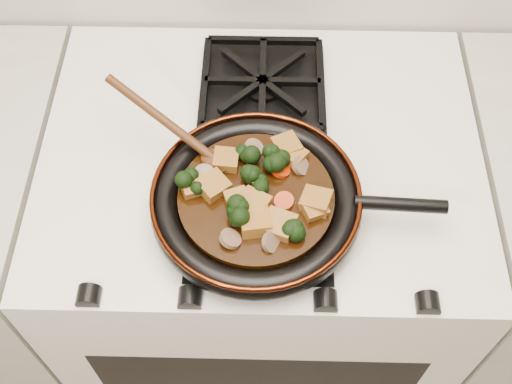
{
  "coord_description": "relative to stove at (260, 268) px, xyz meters",
  "views": [
    {
      "loc": [
        0.01,
        1.02,
        1.78
      ],
      "look_at": [
        -0.01,
        1.56,
        0.97
      ],
      "focal_mm": 45.0,
      "sensor_mm": 36.0,
      "label": 1
    }
  ],
  "objects": [
    {
      "name": "mushroom_slice_4",
      "position": [
        0.06,
        -0.08,
        0.52
      ],
      "size": [
        0.04,
        0.04,
        0.03
      ],
      "primitive_type": "cylinder",
      "rotation": [
        0.82,
        0.0,
        1.29
      ],
      "color": "brown",
      "rests_on": "braising_sauce"
    },
    {
      "name": "tofu_cube_10",
      "position": [
        0.05,
        -0.06,
        0.52
      ],
      "size": [
        0.05,
        0.05,
        0.02
      ],
      "primitive_type": "cube",
      "rotation": [
        0.04,
        0.09,
        0.94
      ],
      "color": "#8F5D21",
      "rests_on": "braising_sauce"
    },
    {
      "name": "mushroom_slice_0",
      "position": [
        -0.04,
        -0.21,
        0.52
      ],
      "size": [
        0.04,
        0.04,
        0.02
      ],
      "primitive_type": "cylinder",
      "rotation": [
        0.5,
        0.0,
        1.96
      ],
      "color": "brown",
      "rests_on": "braising_sauce"
    },
    {
      "name": "wooden_spoon",
      "position": [
        -0.12,
        -0.04,
        0.53
      ],
      "size": [
        0.13,
        0.1,
        0.22
      ],
      "rotation": [
        0.0,
        0.0,
        2.59
      ],
      "color": "#47230F",
      "rests_on": "braising_sauce"
    },
    {
      "name": "carrot_coin_4",
      "position": [
        0.05,
        -0.18,
        0.51
      ],
      "size": [
        0.03,
        0.03,
        0.02
      ],
      "primitive_type": "cylinder",
      "rotation": [
        0.22,
        0.32,
        0.0
      ],
      "color": "#AE2404",
      "rests_on": "braising_sauce"
    },
    {
      "name": "broccoli_floret_1",
      "position": [
        -0.1,
        -0.12,
        0.52
      ],
      "size": [
        0.09,
        0.08,
        0.07
      ],
      "primitive_type": null,
      "rotation": [
        -0.2,
        0.09,
        2.49
      ],
      "color": "black",
      "rests_on": "braising_sauce"
    },
    {
      "name": "mushroom_slice_2",
      "position": [
        -0.09,
        -0.1,
        0.52
      ],
      "size": [
        0.04,
        0.04,
        0.02
      ],
      "primitive_type": "cylinder",
      "rotation": [
        0.43,
        0.0,
        0.02
      ],
      "color": "brown",
      "rests_on": "braising_sauce"
    },
    {
      "name": "burner_grate_front",
      "position": [
        0.0,
        -0.14,
        0.46
      ],
      "size": [
        0.23,
        0.23,
        0.03
      ],
      "primitive_type": null,
      "color": "black",
      "rests_on": "stove"
    },
    {
      "name": "tofu_cube_0",
      "position": [
        -0.03,
        -0.14,
        0.52
      ],
      "size": [
        0.04,
        0.04,
        0.02
      ],
      "primitive_type": "cube",
      "rotation": [
        0.04,
        -0.01,
        0.37
      ],
      "color": "#8F5D21",
      "rests_on": "braising_sauce"
    },
    {
      "name": "tofu_cube_3",
      "position": [
        0.03,
        -0.19,
        0.52
      ],
      "size": [
        0.06,
        0.06,
        0.03
      ],
      "primitive_type": "cube",
      "rotation": [
        -0.06,
        -0.08,
        1.17
      ],
      "color": "#8F5D21",
      "rests_on": "braising_sauce"
    },
    {
      "name": "tofu_cube_6",
      "position": [
        0.04,
        -0.04,
        0.52
      ],
      "size": [
        0.05,
        0.05,
        0.02
      ],
      "primitive_type": "cube",
      "rotation": [
        -0.01,
        0.01,
        0.45
      ],
      "color": "#8F5D21",
      "rests_on": "braising_sauce"
    },
    {
      "name": "broccoli_floret_3",
      "position": [
        -0.02,
        -0.07,
        0.52
      ],
      "size": [
        0.08,
        0.08,
        0.06
      ],
      "primitive_type": null,
      "rotation": [
        -0.2,
        0.04,
        1.2
      ],
      "color": "black",
      "rests_on": "braising_sauce"
    },
    {
      "name": "carrot_coin_3",
      "position": [
        0.04,
        -0.14,
        0.51
      ],
      "size": [
        0.03,
        0.03,
        0.02
      ],
      "primitive_type": "cylinder",
      "rotation": [
        0.18,
        -0.15,
        0.0
      ],
      "color": "#AE2404",
      "rests_on": "braising_sauce"
    },
    {
      "name": "tofu_cube_1",
      "position": [
        -0.01,
        -0.15,
        0.52
      ],
      "size": [
        0.06,
        0.06,
        0.02
      ],
      "primitive_type": "cube",
      "rotation": [
        0.02,
        -0.01,
        2.65
      ],
      "color": "#8F5D21",
      "rests_on": "braising_sauce"
    },
    {
      "name": "tofu_cube_7",
      "position": [
        -0.01,
        -0.18,
        0.52
      ],
      "size": [
        0.05,
        0.06,
        0.03
      ],
      "primitive_type": "cube",
      "rotation": [
        -0.11,
        0.01,
        0.16
      ],
      "color": "#8F5D21",
      "rests_on": "braising_sauce"
    },
    {
      "name": "broccoli_floret_0",
      "position": [
        0.03,
        -0.08,
        0.52
      ],
      "size": [
        0.09,
        0.09,
        0.06
      ],
      "primitive_type": null,
      "rotation": [
        0.14,
        0.01,
        0.89
      ],
      "color": "black",
      "rests_on": "braising_sauce"
    },
    {
      "name": "tofu_cube_8",
      "position": [
        -0.1,
        -0.12,
        0.52
      ],
      "size": [
        0.05,
        0.05,
        0.03
      ],
      "primitive_type": "cube",
      "rotation": [
        0.09,
        -0.11,
        1.95
      ],
      "color": "#8F5D21",
      "rests_on": "braising_sauce"
    },
    {
      "name": "carrot_coin_0",
      "position": [
        -0.01,
        -0.13,
        0.51
      ],
      "size": [
        0.03,
        0.03,
        0.01
      ],
      "primitive_type": "cylinder",
      "rotation": [
        -0.04,
        0.16,
        0.0
      ],
      "color": "#AE2404",
      "rests_on": "braising_sauce"
    },
    {
      "name": "broccoli_floret_2",
      "position": [
        -0.01,
        -0.11,
        0.52
      ],
      "size": [
        0.09,
        0.09,
        0.06
      ],
      "primitive_type": null,
      "rotation": [
        0.11,
        -0.0,
        0.88
      ],
      "color": "black",
      "rests_on": "braising_sauce"
    },
    {
      "name": "carrot_coin_2",
      "position": [
        0.03,
        -0.09,
        0.51
      ],
      "size": [
        0.03,
        0.03,
        0.02
      ],
      "primitive_type": "cylinder",
      "rotation": [
        -0.1,
        0.34,
        0.0
      ],
      "color": "#AE2404",
      "rests_on": "braising_sauce"
    },
    {
      "name": "tofu_cube_9",
      "position": [
        0.08,
        -0.16,
        0.52
      ],
      "size": [
        0.05,
        0.05,
        0.03
      ],
      "primitive_type": "cube",
      "rotation": [
        0.09,
        -0.1,
        1.99
      ],
      "color": "#8F5D21",
      "rests_on": "braising_sauce"
    },
    {
      "name": "mushroom_slice_3",
      "position": [
        0.02,
        -0.22,
        0.52
      ],
      "size": [
        0.04,
        0.04,
        0.03
      ],
      "primitive_type": "cylinder",
      "rotation": [
        0.91,
        0.0,
        1.11
      ],
      "color": "brown",
      "rests_on": "braising_sauce"
    },
    {
      "name": "carrot_coin_1",
      "position": [
        -0.03,
        -0.14,
        0.51
      ],
      "size": [
        0.03,
        0.03,
        0.02
      ],
      "primitive_type": "cylinder",
      "rotation": [
        0.33,
        -0.08,
        0.0
      ],
      "color": "#AE2404",
      "rests_on": "braising_sauce"
    },
    {
      "name": "braising_sauce",
      "position": [
        -0.01,
        -0.13,
        0.5
      ],
      "size": [
        0.24,
        0.24,
        0.02
      ],
      "primitive_type": "cylinder",
      "color": "black",
      "rests_on": "skillet"
    },
    {
      "name": "mushroom_slice_1",
      "position": [
        -0.01,
        -0.04,
        0.52
      ],
      "size": [
        0.04,
        0.04,
        0.02
      ],
      "primitive_type": "cylinder",
      "rotation": [
        0.43,
        0.0,
        1.44
      ],
      "color": "brown",
      "rests_on": "braising_sauce"
    },
    {
      "name": "broccoli_floret_5",
      "position": [
        -0.03,
        -0.17,
        0.52
      ],
      "size": [
        0.08,
        0.09,
        0.07
      ],
      "primitive_type": null,
      "rotation": [
        -0.14,
        -0.19,
        2.3
      ],
      "color": "black",
      "rests_on": "braising_sauce"
    },
    {
      "name": "tofu_cube_4",
      "position": [
        -0.05,
        -0.07,
        0.52
      ],
      "size": [
        0.04,
        0.04,
        0.02
      ],
      "primitive_type": "cube",
      "rotation": [
        0.05,
        0.03,
        1.52
      ],
      "color": "#8F5D21",
      "rests_on": "braising_sauce"
    },
    {
      "name": "burner_grate_back",
      "position": [
        0.0,
        0.14,
        0.46
      ],
      "size": [
        0.23,
        0.23,
        0.03
      ],
      "primitive_type": null,
      "color": "black",
      "rests_on": "stove"
    },
    {
      "name": "tofu_cube_5",
      "position": [
        -0.07,
        -0.12,
        0.52
      ],
      "size": [
        0.06,
        0.06,
        0.03
      ],
      "primitive_type": "cube",
      "rotation": [
        0.08,
        0.07,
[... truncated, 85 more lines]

